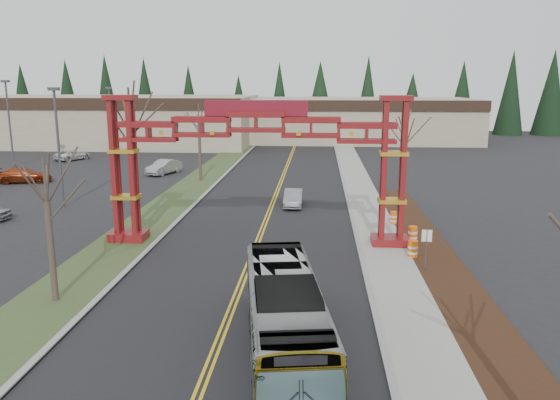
# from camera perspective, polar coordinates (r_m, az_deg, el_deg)

# --- Properties ---
(road) EXTENTS (12.00, 110.00, 0.02)m
(road) POSITION_cam_1_polar(r_m,az_deg,el_deg) (40.07, -1.29, -1.68)
(road) COLOR black
(road) RESTS_ON ground
(lane_line_left) EXTENTS (0.12, 100.00, 0.01)m
(lane_line_left) POSITION_cam_1_polar(r_m,az_deg,el_deg) (40.08, -1.46, -1.65)
(lane_line_left) COLOR gold
(lane_line_left) RESTS_ON road
(lane_line_right) EXTENTS (0.12, 100.00, 0.01)m
(lane_line_right) POSITION_cam_1_polar(r_m,az_deg,el_deg) (40.06, -1.12, -1.66)
(lane_line_right) COLOR gold
(lane_line_right) RESTS_ON road
(curb_right) EXTENTS (0.30, 110.00, 0.15)m
(curb_right) POSITION_cam_1_polar(r_m,az_deg,el_deg) (39.97, 7.52, -1.72)
(curb_right) COLOR gray
(curb_right) RESTS_ON ground
(sidewalk_right) EXTENTS (2.60, 110.00, 0.14)m
(sidewalk_right) POSITION_cam_1_polar(r_m,az_deg,el_deg) (40.09, 9.59, -1.75)
(sidewalk_right) COLOR gray
(sidewalk_right) RESTS_ON ground
(landscape_strip) EXTENTS (2.60, 50.00, 0.12)m
(landscape_strip) POSITION_cam_1_polar(r_m,az_deg,el_deg) (26.41, 18.38, -9.66)
(landscape_strip) COLOR black
(landscape_strip) RESTS_ON ground
(grass_median) EXTENTS (4.00, 110.00, 0.08)m
(grass_median) POSITION_cam_1_polar(r_m,az_deg,el_deg) (41.57, -12.34, -1.41)
(grass_median) COLOR #364924
(grass_median) RESTS_ON ground
(curb_left) EXTENTS (0.30, 110.00, 0.15)m
(curb_left) POSITION_cam_1_polar(r_m,az_deg,el_deg) (41.08, -9.87, -1.42)
(curb_left) COLOR gray
(curb_left) RESTS_ON ground
(gateway_arch) EXTENTS (18.20, 1.60, 8.90)m
(gateway_arch) POSITION_cam_1_polar(r_m,az_deg,el_deg) (32.15, -2.50, 5.70)
(gateway_arch) COLOR maroon
(gateway_arch) RESTS_ON ground
(retail_building_west) EXTENTS (46.00, 22.30, 7.50)m
(retail_building_west) POSITION_cam_1_polar(r_m,az_deg,el_deg) (92.25, -17.52, 7.99)
(retail_building_west) COLOR gray
(retail_building_west) RESTS_ON ground
(retail_building_east) EXTENTS (38.00, 20.30, 7.00)m
(retail_building_east) POSITION_cam_1_polar(r_m,az_deg,el_deg) (94.10, 8.00, 8.35)
(retail_building_east) COLOR gray
(retail_building_east) RESTS_ON ground
(conifer_treeline) EXTENTS (116.10, 5.60, 13.00)m
(conifer_treeline) POSITION_cam_1_polar(r_m,az_deg,el_deg) (105.84, 2.25, 10.48)
(conifer_treeline) COLOR black
(conifer_treeline) RESTS_ON ground
(transit_bus) EXTENTS (4.00, 10.85, 2.95)m
(transit_bus) POSITION_cam_1_polar(r_m,az_deg,el_deg) (19.81, 0.48, -12.04)
(transit_bus) COLOR #A7AAAF
(transit_bus) RESTS_ON ground
(silver_sedan) EXTENTS (1.43, 4.03, 1.33)m
(silver_sedan) POSITION_cam_1_polar(r_m,az_deg,el_deg) (43.13, 1.39, 0.21)
(silver_sedan) COLOR #A5A8AD
(silver_sedan) RESTS_ON ground
(parked_car_mid_a) EXTENTS (5.41, 3.33, 1.46)m
(parked_car_mid_a) POSITION_cam_1_polar(r_m,az_deg,el_deg) (59.00, -25.17, 2.37)
(parked_car_mid_a) COLOR maroon
(parked_car_mid_a) RESTS_ON ground
(parked_car_far_a) EXTENTS (3.16, 4.90, 1.52)m
(parked_car_far_a) POSITION_cam_1_polar(r_m,az_deg,el_deg) (59.66, -12.03, 3.39)
(parked_car_far_a) COLOR #A8AAAF
(parked_car_far_a) RESTS_ON ground
(parked_car_far_b) EXTENTS (3.79, 5.05, 1.27)m
(parked_car_far_b) POSITION_cam_1_polar(r_m,az_deg,el_deg) (73.90, -20.88, 4.41)
(parked_car_far_b) COLOR white
(parked_car_far_b) RESTS_ON ground
(bare_tree_median_near) EXTENTS (2.90, 2.90, 6.51)m
(bare_tree_median_near) POSITION_cam_1_polar(r_m,az_deg,el_deg) (25.54, -23.19, -0.18)
(bare_tree_median_near) COLOR #382D26
(bare_tree_median_near) RESTS_ON ground
(bare_tree_median_mid) EXTENTS (3.51, 3.51, 9.32)m
(bare_tree_median_mid) POSITION_cam_1_polar(r_m,az_deg,el_deg) (35.28, -15.38, 7.43)
(bare_tree_median_mid) COLOR #382D26
(bare_tree_median_mid) RESTS_ON ground
(bare_tree_median_far) EXTENTS (2.95, 2.95, 7.62)m
(bare_tree_median_far) POSITION_cam_1_polar(r_m,az_deg,el_deg) (54.15, -8.46, 7.85)
(bare_tree_median_far) COLOR #382D26
(bare_tree_median_far) RESTS_ON ground
(bare_tree_right_far) EXTENTS (2.97, 2.97, 7.72)m
(bare_tree_right_far) POSITION_cam_1_polar(r_m,az_deg,el_deg) (41.43, 12.93, 6.50)
(bare_tree_right_far) COLOR #382D26
(bare_tree_right_far) RESTS_ON ground
(light_pole_near) EXTENTS (0.80, 0.40, 9.26)m
(light_pole_near) POSITION_cam_1_polar(r_m,az_deg,el_deg) (45.38, -22.19, 5.91)
(light_pole_near) COLOR #3F3F44
(light_pole_near) RESTS_ON ground
(light_pole_mid) EXTENTS (0.86, 0.43, 9.88)m
(light_pole_mid) POSITION_cam_1_polar(r_m,az_deg,el_deg) (70.08, -26.47, 7.74)
(light_pole_mid) COLOR #3F3F44
(light_pole_mid) RESTS_ON ground
(light_pole_far) EXTENTS (0.78, 0.39, 9.03)m
(light_pole_far) POSITION_cam_1_polar(r_m,az_deg,el_deg) (78.34, -17.29, 8.43)
(light_pole_far) COLOR #3F3F44
(light_pole_far) RESTS_ON ground
(street_sign) EXTENTS (0.52, 0.08, 2.27)m
(street_sign) POSITION_cam_1_polar(r_m,az_deg,el_deg) (28.93, 15.06, -4.25)
(street_sign) COLOR #3F3F44
(street_sign) RESTS_ON ground
(barrel_south) EXTENTS (0.56, 0.56, 1.05)m
(barrel_south) POSITION_cam_1_polar(r_m,az_deg,el_deg) (31.28, 13.69, -5.06)
(barrel_south) COLOR orange
(barrel_south) RESTS_ON ground
(barrel_mid) EXTENTS (0.57, 0.57, 1.05)m
(barrel_mid) POSITION_cam_1_polar(r_m,az_deg,el_deg) (34.23, 13.70, -3.55)
(barrel_mid) COLOR orange
(barrel_mid) RESTS_ON ground
(barrel_north) EXTENTS (0.52, 0.52, 0.96)m
(barrel_north) POSITION_cam_1_polar(r_m,az_deg,el_deg) (38.22, 11.80, -1.89)
(barrel_north) COLOR orange
(barrel_north) RESTS_ON ground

